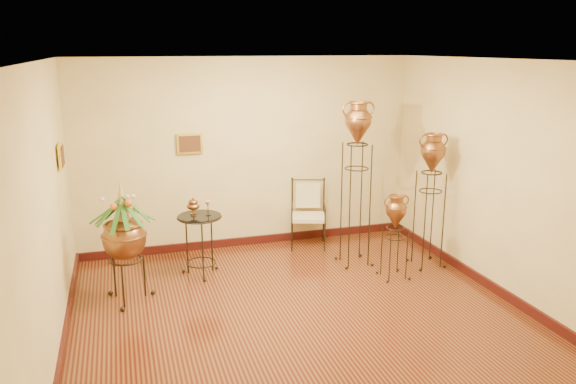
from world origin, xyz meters
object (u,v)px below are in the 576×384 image
object	(u,v)px
side_table	(200,244)
planter_urn	(124,234)
amphora_mid	(430,199)
amphora_tall	(356,182)
armchair	(308,214)

from	to	relation	value
side_table	planter_urn	bearing A→B (deg)	-151.10
amphora_mid	planter_urn	xyz separation A→B (m)	(-3.98, 0.03, -0.10)
planter_urn	side_table	xyz separation A→B (m)	(0.95, 0.52, -0.41)
planter_urn	side_table	world-z (taller)	planter_urn
amphora_tall	side_table	world-z (taller)	amphora_tall
amphora_mid	planter_urn	distance (m)	3.98
amphora_mid	armchair	distance (m)	1.83
amphora_tall	planter_urn	size ratio (longest dim) A/B	1.52
amphora_tall	armchair	bearing A→B (deg)	115.44
amphora_tall	planter_urn	xyz separation A→B (m)	(-3.05, -0.32, -0.32)
amphora_mid	side_table	size ratio (longest dim) A/B	1.80
amphora_mid	armchair	size ratio (longest dim) A/B	1.86
planter_urn	armchair	bearing A→B (deg)	23.42
amphora_mid	planter_urn	world-z (taller)	amphora_mid
amphora_tall	planter_urn	distance (m)	3.08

